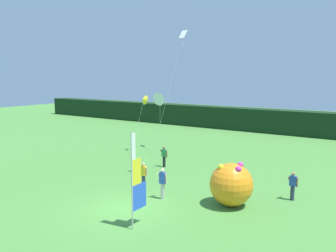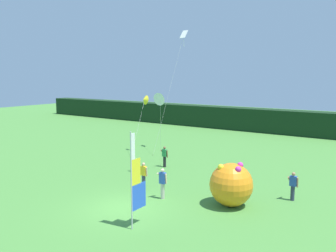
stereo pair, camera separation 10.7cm
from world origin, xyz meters
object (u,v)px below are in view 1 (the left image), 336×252
object	(u,v)px
person_far_left	(293,185)
kite_white_delta_0	(160,99)
banner_flag	(136,182)
kite_yellow_delta_1	(144,100)
person_near_banner	(163,183)
person_far_right	(144,175)
kite_white_diamond_2	(181,43)
inflatable_balloon	(231,184)
person_mid_field	(164,156)

from	to	relation	value
person_far_left	kite_white_delta_0	xyz separation A→B (m)	(-8.93, -0.00, 4.42)
banner_flag	kite_yellow_delta_1	bearing A→B (deg)	126.53
person_near_banner	kite_yellow_delta_1	size ratio (longest dim) A/B	0.34
person_far_right	person_far_left	bearing A→B (deg)	20.86
person_near_banner	kite_white_delta_0	xyz separation A→B (m)	(-2.87, 3.81, 4.35)
banner_flag	person_near_banner	size ratio (longest dim) A/B	2.56
person_near_banner	person_far_left	bearing A→B (deg)	32.18
banner_flag	kite_white_diamond_2	size ratio (longest dim) A/B	0.41
person_near_banner	kite_white_diamond_2	xyz separation A→B (m)	(-5.93, 11.38, 8.72)
person_far_right	kite_yellow_delta_1	world-z (taller)	kite_yellow_delta_1
person_far_left	inflatable_balloon	distance (m)	3.64
kite_white_diamond_2	kite_white_delta_0	bearing A→B (deg)	-67.95
person_far_right	kite_white_diamond_2	world-z (taller)	kite_white_diamond_2
banner_flag	inflatable_balloon	world-z (taller)	banner_flag
person_far_right	kite_white_delta_0	distance (m)	5.43
kite_white_delta_0	kite_yellow_delta_1	world-z (taller)	kite_white_delta_0
person_mid_field	person_far_left	size ratio (longest dim) A/B	0.98
inflatable_balloon	banner_flag	bearing A→B (deg)	-116.75
person_mid_field	person_far_right	distance (m)	5.29
kite_yellow_delta_1	kite_white_diamond_2	world-z (taller)	kite_white_diamond_2
person_near_banner	kite_white_delta_0	size ratio (longest dim) A/B	0.30
person_mid_field	kite_white_diamond_2	distance (m)	10.69
banner_flag	person_near_banner	xyz separation A→B (m)	(-1.13, 3.69, -1.20)
person_far_left	inflatable_balloon	bearing A→B (deg)	-133.27
inflatable_balloon	person_far_left	bearing A→B (deg)	46.73
person_mid_field	kite_white_diamond_2	size ratio (longest dim) A/B	0.15
banner_flag	person_mid_field	xyz separation A→B (m)	(-4.96, 9.40, -1.29)
banner_flag	kite_white_diamond_2	world-z (taller)	kite_white_diamond_2
banner_flag	kite_yellow_delta_1	xyz separation A→B (m)	(-9.49, 12.81, 2.56)
person_near_banner	kite_yellow_delta_1	xyz separation A→B (m)	(-8.36, 9.12, 3.76)
person_far_right	inflatable_balloon	xyz separation A→B (m)	(5.52, 0.41, 0.28)
person_near_banner	inflatable_balloon	size ratio (longest dim) A/B	0.74
person_near_banner	inflatable_balloon	distance (m)	3.78
person_far_right	inflatable_balloon	bearing A→B (deg)	4.25
person_mid_field	person_near_banner	bearing A→B (deg)	-56.11
person_far_right	kite_white_diamond_2	xyz separation A→B (m)	(-3.99, 10.61, 8.78)
kite_white_delta_0	person_near_banner	bearing A→B (deg)	-53.07
kite_white_delta_0	kite_white_diamond_2	distance (m)	9.26
kite_white_delta_0	kite_yellow_delta_1	bearing A→B (deg)	136.00
person_far_left	person_far_right	world-z (taller)	person_far_right
banner_flag	inflatable_balloon	xyz separation A→B (m)	(2.45, 4.87, -0.98)
person_far_left	person_far_right	bearing A→B (deg)	-159.14
inflatable_balloon	kite_yellow_delta_1	world-z (taller)	kite_yellow_delta_1
banner_flag	person_far_left	size ratio (longest dim) A/B	2.77
person_mid_field	kite_white_delta_0	distance (m)	4.92
banner_flag	person_far_right	bearing A→B (deg)	124.57
kite_white_delta_0	kite_white_diamond_2	xyz separation A→B (m)	(-3.06, 7.56, 4.37)
person_mid_field	person_far_right	xyz separation A→B (m)	(1.89, -4.94, 0.04)
banner_flag	inflatable_balloon	size ratio (longest dim) A/B	1.89
banner_flag	person_near_banner	world-z (taller)	banner_flag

